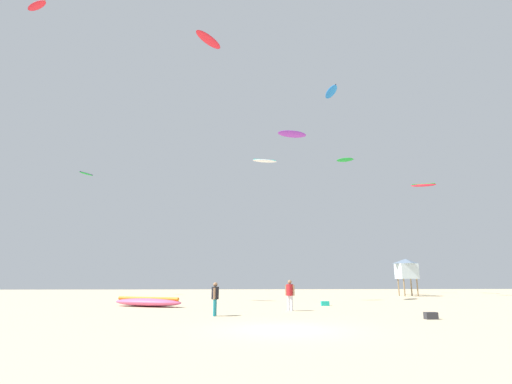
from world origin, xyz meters
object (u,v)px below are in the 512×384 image
Objects in this scene: kite_aloft_0 at (424,185)px; lifeguard_tower at (406,268)px; person_foreground at (215,296)px; cooler_box at (325,303)px; kite_aloft_5 at (292,134)px; kite_aloft_7 at (209,40)px; kite_aloft_3 at (345,160)px; person_midground at (290,293)px; kite_aloft_6 at (86,174)px; kite_aloft_4 at (37,6)px; kite_aloft_2 at (331,92)px; gear_bag at (431,316)px; kite_aloft_1 at (265,161)px; kite_grounded_near at (148,302)px.

lifeguard_tower is at bearing 174.66° from kite_aloft_0.
person_foreground is 3.00× the size of cooler_box.
kite_aloft_5 is 1.17× the size of kite_aloft_7.
person_midground is at bearing -113.80° from kite_aloft_3.
kite_aloft_6 reaches higher than person_foreground.
kite_aloft_0 is at bearing -47.63° from kite_aloft_3.
kite_aloft_4 is at bearing 172.97° from cooler_box.
person_foreground is at bearing -118.29° from kite_aloft_3.
kite_aloft_2 is 1.61× the size of kite_aloft_3.
kite_aloft_3 is (6.18, 32.63, 18.23)m from gear_bag.
kite_aloft_6 is at bearing 142.60° from cooler_box.
kite_aloft_4 is at bearing -151.25° from kite_aloft_2.
kite_aloft_2 is at bearing 82.57° from gear_bag.
kite_aloft_7 reaches higher than kite_aloft_6.
kite_aloft_0 is 22.05m from kite_aloft_1.
kite_aloft_7 reaches higher than cooler_box.
kite_aloft_0 is at bearing -5.49° from kite_aloft_6.
kite_grounded_near is 1.39× the size of kite_aloft_5.
lifeguard_tower is 32.78m from kite_aloft_7.
kite_aloft_3 is at bearing 6.27° from kite_aloft_6.
kite_aloft_3 is 0.62× the size of kite_aloft_5.
kite_grounded_near is 28.70m from kite_aloft_4.
gear_bag is 0.27× the size of kite_aloft_6.
kite_aloft_1 is 14.84m from kite_aloft_5.
gear_bag is 0.24× the size of kite_aloft_1.
kite_aloft_4 is 0.63× the size of kite_aloft_5.
person_foreground is at bearing -56.37° from kite_aloft_6.
person_foreground is 30.97m from lifeguard_tower.
cooler_box is 34.95m from kite_aloft_6.
kite_aloft_4 reaches higher than kite_aloft_1.
person_midground is at bearing 138.81° from gear_bag.
kite_aloft_7 is (-9.27, 5.18, 24.43)m from cooler_box.
person_foreground is at bearing -105.44° from kite_aloft_1.
kite_aloft_7 is (-1.84, 12.64, 23.60)m from person_foreground.
cooler_box is 1.00× the size of gear_bag.
person_foreground is at bearing -107.84° from kite_aloft_5.
kite_aloft_3 is (12.79, 17.36, 5.89)m from kite_aloft_1.
kite_aloft_0 reaches higher than person_midground.
kite_aloft_5 reaches higher than person_midground.
cooler_box is (3.12, 4.41, -0.89)m from person_midground.
lifeguard_tower reaches higher than person_midground.
kite_aloft_0 reaches higher than gear_bag.
kite_aloft_7 is (-15.96, -15.07, -2.81)m from kite_aloft_2.
person_foreground is 26.84m from kite_aloft_7.
kite_aloft_3 reaches higher than lifeguard_tower.
kite_aloft_3 is (8.99, 23.04, 18.23)m from cooler_box.
person_midground is 26.15m from kite_aloft_7.
lifeguard_tower is 20.60m from cooler_box.
kite_aloft_1 reaches higher than person_midground.
kite_aloft_3 reaches higher than gear_bag.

